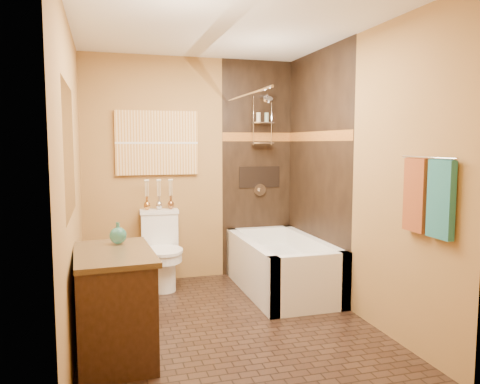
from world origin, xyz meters
name	(u,v)px	position (x,y,z in m)	size (l,w,h in m)	color
floor	(226,325)	(0.00, 0.00, 0.00)	(3.00, 3.00, 0.00)	black
wall_left	(72,183)	(-1.20, 0.00, 1.25)	(0.02, 3.00, 2.50)	#A3753F
wall_right	(354,176)	(1.20, 0.00, 1.25)	(0.02, 3.00, 2.50)	#A3753F
wall_back	(192,170)	(0.00, 1.50, 1.25)	(2.40, 0.02, 2.50)	#A3753F
wall_front	(297,201)	(0.00, -1.50, 1.25)	(2.40, 0.02, 2.50)	#A3753F
ceiling	(225,24)	(0.00, 0.00, 2.50)	(3.00, 3.00, 0.00)	silver
alcove_tile_back	(257,169)	(0.78, 1.49, 1.25)	(0.85, 0.01, 2.50)	black
alcove_tile_right	(317,172)	(1.19, 0.75, 1.25)	(0.01, 1.50, 2.50)	black
mosaic_band_back	(258,137)	(0.78, 1.48, 1.62)	(0.85, 0.01, 0.10)	brown
mosaic_band_right	(316,136)	(1.18, 0.75, 1.62)	(0.01, 1.50, 0.10)	brown
alcove_niche	(259,177)	(0.80, 1.48, 1.15)	(0.50, 0.01, 0.25)	black
shower_fixtures	(263,133)	(0.80, 1.38, 1.67)	(0.24, 0.33, 1.16)	silver
curtain_rod	(245,95)	(0.40, 0.75, 2.02)	(0.03, 0.03, 1.55)	silver
towel_bar	(428,158)	(1.15, -1.05, 1.45)	(0.02, 0.02, 0.55)	silver
towel_teal	(441,199)	(1.16, -1.18, 1.18)	(0.05, 0.22, 0.52)	#206C6B
towel_rust	(416,195)	(1.16, -0.92, 1.18)	(0.05, 0.22, 0.52)	brown
sunset_painting	(157,143)	(-0.39, 1.48, 1.55)	(0.90, 0.04, 0.70)	#C8812F
vanity_mirror	(69,150)	(-1.19, -0.35, 1.50)	(0.01, 1.00, 0.90)	white
bathtub	(281,270)	(0.80, 0.75, 0.22)	(0.80, 1.50, 0.55)	white
toilet	(162,249)	(-0.39, 1.21, 0.42)	(0.43, 0.62, 0.82)	white
vanity	(114,304)	(-0.92, -0.35, 0.39)	(0.59, 0.91, 0.78)	black
teal_bottle	(118,233)	(-0.87, -0.11, 0.87)	(0.13, 0.13, 0.21)	#267462
bud_vases	(159,194)	(-0.39, 1.39, 1.00)	(0.33, 0.07, 0.32)	#B97B39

